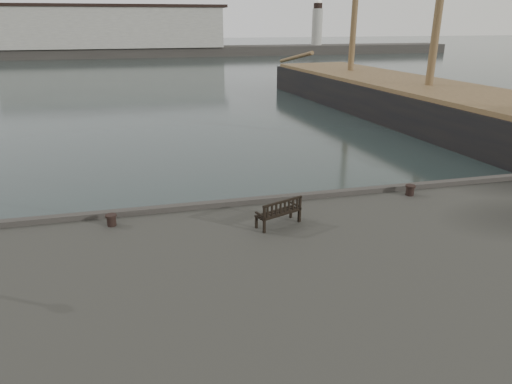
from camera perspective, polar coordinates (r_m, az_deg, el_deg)
ground at (r=16.59m, az=-2.29°, el=-6.37°), size 400.00×400.00×0.00m
breakwater at (r=106.55m, az=-15.51°, el=18.27°), size 140.00×9.50×12.20m
bench at (r=14.15m, az=2.84°, el=-3.15°), size 1.56×1.01×0.85m
bollard_left at (r=14.83m, az=-17.63°, el=-3.37°), size 0.45×0.45×0.36m
bollard_right at (r=17.49m, az=18.70°, el=0.21°), size 0.47×0.47×0.38m
tall_ship_main at (r=38.97m, az=20.40°, el=9.46°), size 12.46×42.81×31.64m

